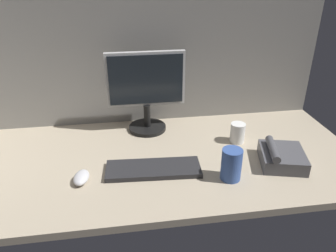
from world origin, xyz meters
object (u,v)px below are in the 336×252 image
at_px(keyboard, 153,169).
at_px(mug_ceramic_blue, 231,164).
at_px(desk_phone, 281,157).
at_px(monitor, 146,89).
at_px(mouse, 81,177).
at_px(mug_ceramic_white, 237,133).

bearing_deg(keyboard, mug_ceramic_blue, -14.05).
xyz_separation_m(keyboard, desk_phone, (0.52, -0.02, 0.02)).
relative_size(monitor, mouse, 3.98).
relative_size(mouse, mug_ceramic_white, 1.06).
distance_m(monitor, keyboard, 0.42).
bearing_deg(mouse, mug_ceramic_white, 25.83).
bearing_deg(mouse, keyboard, 14.37).
bearing_deg(mouse, monitor, 63.12).
distance_m(keyboard, desk_phone, 0.52).
relative_size(mug_ceramic_white, mug_ceramic_blue, 0.72).
bearing_deg(mug_ceramic_blue, monitor, 120.71).
height_order(mug_ceramic_blue, desk_phone, mug_ceramic_blue).
relative_size(keyboard, mug_ceramic_white, 4.10).
xyz_separation_m(monitor, desk_phone, (0.51, -0.39, -0.17)).
height_order(mouse, mug_ceramic_white, mug_ceramic_white).
relative_size(monitor, keyboard, 1.03).
relative_size(mug_ceramic_white, desk_phone, 0.40).
bearing_deg(mug_ceramic_white, keyboard, -156.16).
bearing_deg(mug_ceramic_white, mouse, -163.27).
xyz_separation_m(mouse, mug_ceramic_blue, (0.56, -0.07, 0.05)).
bearing_deg(desk_phone, keyboard, 177.54).
relative_size(mouse, desk_phone, 0.42).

